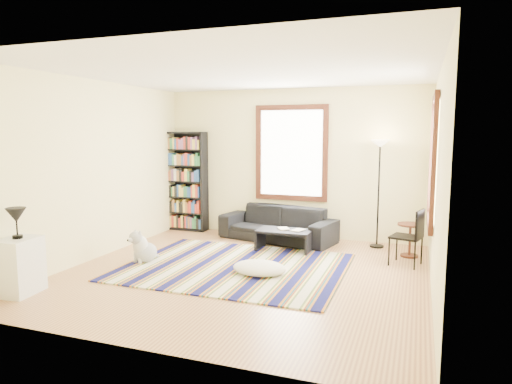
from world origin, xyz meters
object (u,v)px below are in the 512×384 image
(bookshelf, at_px, (185,181))
(folding_chair, at_px, (406,237))
(sofa, at_px, (278,224))
(floor_lamp, at_px, (378,194))
(white_cabinet, at_px, (20,266))
(dog, at_px, (145,246))
(floor_cushion, at_px, (259,268))
(side_table, at_px, (410,240))
(coffee_table, at_px, (284,240))

(bookshelf, bearing_deg, folding_chair, -14.77)
(sofa, bearing_deg, floor_lamp, 16.03)
(floor_lamp, relative_size, white_cabinet, 2.66)
(folding_chair, bearing_deg, dog, -147.28)
(floor_lamp, relative_size, folding_chair, 2.16)
(floor_lamp, bearing_deg, white_cabinet, -135.48)
(floor_cushion, bearing_deg, side_table, 40.98)
(sofa, bearing_deg, bookshelf, -174.67)
(white_cabinet, bearing_deg, floor_cushion, 27.89)
(floor_lamp, xyz_separation_m, folding_chair, (0.50, -0.97, -0.50))
(floor_cushion, xyz_separation_m, dog, (-1.86, -0.00, 0.16))
(side_table, bearing_deg, dog, -155.91)
(coffee_table, bearing_deg, white_cabinet, -128.99)
(sofa, xyz_separation_m, dog, (-1.49, -2.07, -0.06))
(coffee_table, xyz_separation_m, dog, (-1.82, -1.37, 0.07))
(coffee_table, distance_m, floor_lamp, 1.82)
(bookshelf, distance_m, floor_cushion, 3.49)
(floor_lamp, xyz_separation_m, side_table, (0.55, -0.46, -0.66))
(sofa, height_order, bookshelf, bookshelf)
(dog, bearing_deg, white_cabinet, -91.56)
(floor_lamp, relative_size, side_table, 3.44)
(bookshelf, height_order, folding_chair, bookshelf)
(floor_cushion, distance_m, dog, 1.86)
(sofa, relative_size, floor_lamp, 1.15)
(white_cabinet, distance_m, dog, 1.85)
(floor_lamp, bearing_deg, floor_cushion, -123.13)
(floor_cushion, height_order, white_cabinet, white_cabinet)
(coffee_table, xyz_separation_m, floor_cushion, (0.04, -1.37, -0.08))
(floor_cushion, bearing_deg, dog, -179.92)
(sofa, relative_size, folding_chair, 2.48)
(dog, bearing_deg, side_table, 44.12)
(floor_cushion, xyz_separation_m, floor_lamp, (1.41, 2.17, 0.83))
(bookshelf, distance_m, coffee_table, 2.70)
(bookshelf, relative_size, side_table, 3.70)
(sofa, bearing_deg, folding_chair, -8.12)
(coffee_table, relative_size, dog, 1.77)
(bookshelf, height_order, white_cabinet, bookshelf)
(bookshelf, xyz_separation_m, folding_chair, (4.34, -1.14, -0.57))
(white_cabinet, relative_size, dog, 1.37)
(bookshelf, bearing_deg, floor_cushion, -43.95)
(folding_chair, bearing_deg, side_table, 99.57)
(floor_lamp, relative_size, dog, 3.65)
(coffee_table, bearing_deg, dog, -142.98)
(side_table, height_order, white_cabinet, white_cabinet)
(floor_lamp, bearing_deg, bookshelf, 177.46)
(sofa, relative_size, side_table, 3.95)
(coffee_table, bearing_deg, floor_lamp, 28.76)
(coffee_table, xyz_separation_m, floor_lamp, (1.45, 0.80, 0.75))
(sofa, bearing_deg, dog, -112.90)
(coffee_table, xyz_separation_m, side_table, (2.00, 0.34, 0.09))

